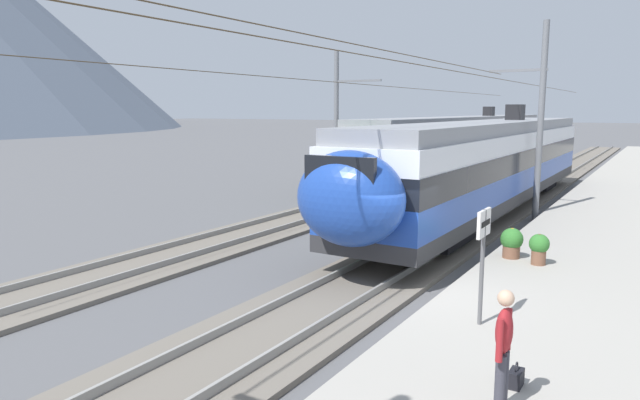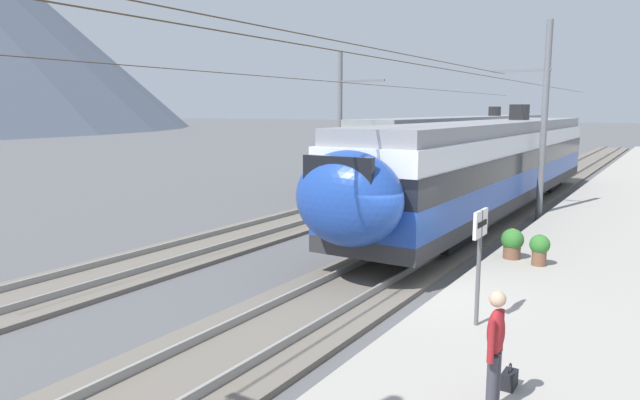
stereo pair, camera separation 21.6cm
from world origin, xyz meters
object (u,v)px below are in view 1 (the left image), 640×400
object	(u,v)px
catenary_mast_far_side	(340,120)
passenger_walking	(503,344)
handbag_beside_passenger	(516,378)
potted_plant_by_shelter	(539,247)
catenary_mast_mid	(537,118)
train_far_track	(466,140)
train_near_platform	(489,162)
potted_plant_platform_edge	(512,241)
platform_sign	(483,241)

from	to	relation	value
catenary_mast_far_side	passenger_walking	bearing A→B (deg)	-144.64
handbag_beside_passenger	potted_plant_by_shelter	bearing A→B (deg)	8.39
catenary_mast_mid	potted_plant_by_shelter	xyz separation A→B (m)	(-7.89, -1.76, -3.22)
handbag_beside_passenger	train_far_track	bearing A→B (deg)	18.71
passenger_walking	potted_plant_by_shelter	size ratio (longest dim) A/B	2.07
catenary_mast_far_side	handbag_beside_passenger	size ratio (longest dim) A/B	120.30
catenary_mast_mid	passenger_walking	world-z (taller)	catenary_mast_mid
train_near_platform	potted_plant_platform_edge	bearing A→B (deg)	-160.01
train_near_platform	train_far_track	distance (m)	17.05
platform_sign	catenary_mast_mid	bearing A→B (deg)	7.35
handbag_beside_passenger	potted_plant_platform_edge	xyz separation A→B (m)	(7.49, 1.83, 0.33)
passenger_walking	potted_plant_by_shelter	bearing A→B (deg)	7.42
train_far_track	catenary_mast_mid	distance (m)	17.83
train_near_platform	handbag_beside_passenger	distance (m)	15.83
catenary_mast_far_side	passenger_walking	xyz separation A→B (m)	(-17.76, -12.60, -2.57)
passenger_walking	potted_plant_platform_edge	size ratio (longest dim) A/B	2.04
catenary_mast_far_side	potted_plant_platform_edge	size ratio (longest dim) A/B	55.13
catenary_mast_far_side	handbag_beside_passenger	xyz separation A→B (m)	(-16.94, -12.62, -3.38)
train_near_platform	platform_sign	bearing A→B (deg)	-165.13
train_near_platform	passenger_walking	world-z (taller)	train_near_platform
catenary_mast_mid	catenary_mast_far_side	bearing A→B (deg)	79.06
train_far_track	potted_plant_platform_edge	size ratio (longest dim) A/B	41.17
platform_sign	potted_plant_by_shelter	bearing A→B (deg)	-1.16
train_far_track	potted_plant_platform_edge	world-z (taller)	train_far_track
platform_sign	handbag_beside_passenger	xyz separation A→B (m)	(-2.17, -1.16, -1.48)
train_near_platform	handbag_beside_passenger	size ratio (longest dim) A/B	66.01
train_far_track	potted_plant_by_shelter	xyz separation A→B (m)	(-23.87, -9.46, -1.45)
train_near_platform	handbag_beside_passenger	bearing A→B (deg)	-163.08
potted_plant_by_shelter	catenary_mast_far_side	bearing A→B (deg)	49.77
train_near_platform	catenary_mast_far_side	distance (m)	8.42
catenary_mast_far_side	handbag_beside_passenger	bearing A→B (deg)	-143.32
train_near_platform	passenger_walking	distance (m)	16.53
potted_plant_platform_edge	catenary_mast_mid	bearing A→B (deg)	7.46
train_near_platform	passenger_walking	xyz separation A→B (m)	(-15.86, -4.56, -0.97)
train_far_track	platform_sign	bearing A→B (deg)	-162.05
platform_sign	potted_plant_by_shelter	distance (m)	5.12
catenary_mast_mid	potted_plant_by_shelter	bearing A→B (deg)	-167.41
passenger_walking	platform_sign	bearing A→B (deg)	20.91
catenary_mast_far_side	platform_sign	size ratio (longest dim) A/B	20.74
catenary_mast_mid	platform_sign	world-z (taller)	catenary_mast_mid
platform_sign	handbag_beside_passenger	world-z (taller)	platform_sign
handbag_beside_passenger	potted_plant_by_shelter	distance (m)	7.25
train_near_platform	catenary_mast_far_side	xyz separation A→B (m)	(1.90, 8.04, 1.59)
platform_sign	train_near_platform	bearing A→B (deg)	14.87
passenger_walking	train_near_platform	bearing A→B (deg)	16.04
passenger_walking	handbag_beside_passenger	bearing A→B (deg)	-1.22
handbag_beside_passenger	catenary_mast_mid	bearing A→B (deg)	10.60
catenary_mast_mid	passenger_walking	bearing A→B (deg)	-169.99
catenary_mast_mid	passenger_walking	size ratio (longest dim) A/B	26.97
catenary_mast_mid	catenary_mast_far_side	world-z (taller)	catenary_mast_mid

